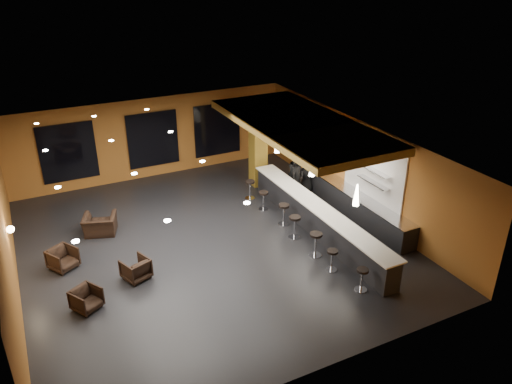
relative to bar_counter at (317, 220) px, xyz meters
name	(u,v)px	position (x,y,z in m)	size (l,w,h in m)	color
floor	(210,244)	(-3.65, 1.00, -0.55)	(12.00, 13.00, 0.10)	black
ceiling	(206,145)	(-3.65, 1.00, 3.05)	(12.00, 13.00, 0.10)	black
wall_back	(152,138)	(-3.65, 7.55, 1.25)	(12.00, 0.10, 3.50)	#9F5F23
wall_front	(318,314)	(-3.65, -5.55, 1.25)	(12.00, 0.10, 3.50)	#9F5F23
wall_left	(5,240)	(-9.70, 1.00, 1.25)	(0.10, 13.00, 3.50)	#9F5F23
wall_right	(358,166)	(2.40, 1.00, 1.25)	(0.10, 13.00, 3.50)	#9F5F23
wood_soffit	(299,125)	(0.35, 2.00, 2.86)	(3.60, 8.00, 0.28)	olive
window_left	(68,153)	(-7.15, 7.44, 1.20)	(2.20, 0.06, 2.40)	black
window_center	(153,139)	(-3.65, 7.44, 1.20)	(2.20, 0.06, 2.40)	black
window_right	(217,130)	(-0.65, 7.44, 1.20)	(2.20, 0.06, 2.40)	black
tile_backsplash	(374,169)	(2.31, 0.00, 1.50)	(0.06, 3.20, 2.40)	white
bar_counter	(317,220)	(0.00, 0.00, 0.00)	(0.60, 8.00, 1.00)	black
bar_top	(318,207)	(0.00, 0.00, 0.52)	(0.78, 8.10, 0.05)	white
prep_counter	(355,204)	(2.00, 0.50, -0.07)	(0.70, 6.00, 0.86)	black
prep_top	(356,193)	(2.00, 0.50, 0.39)	(0.72, 6.00, 0.03)	silver
wall_shelf_lower	(373,182)	(2.17, -0.20, 1.10)	(0.30, 1.50, 0.03)	silver
wall_shelf_upper	(375,170)	(2.17, -0.20, 1.55)	(0.30, 1.50, 0.03)	silver
column	(258,146)	(0.00, 4.60, 1.25)	(0.60, 0.60, 3.50)	olive
wall_sconce	(10,229)	(-9.53, 1.50, 1.30)	(0.22, 0.22, 0.22)	#FFE5B2
pendant_0	(357,195)	(0.00, -2.00, 1.85)	(0.20, 0.20, 0.70)	white
pendant_1	(312,166)	(0.00, 0.50, 1.85)	(0.20, 0.20, 0.70)	white
pendant_2	(277,144)	(0.00, 3.00, 1.85)	(0.20, 0.20, 0.70)	white
staff_a	(297,180)	(0.62, 2.45, 0.44)	(0.68, 0.45, 1.87)	black
staff_b	(297,174)	(0.91, 2.96, 0.44)	(0.91, 0.71, 1.87)	black
staff_c	(307,176)	(1.40, 2.95, 0.27)	(0.75, 0.49, 1.54)	black
armchair_a	(86,299)	(-7.99, -0.70, -0.18)	(0.69, 0.71, 0.65)	black
armchair_b	(136,269)	(-6.41, 0.11, -0.16)	(0.73, 0.75, 0.68)	black
armchair_c	(63,259)	(-8.30, 1.67, -0.15)	(0.75, 0.77, 0.70)	black
armchair_d	(100,225)	(-6.85, 3.34, -0.14)	(1.10, 0.96, 0.71)	black
bar_stool_0	(362,277)	(-0.67, -3.42, -0.03)	(0.37, 0.37, 0.73)	silver
bar_stool_1	(332,258)	(-0.87, -2.19, -0.04)	(0.37, 0.37, 0.72)	silver
bar_stool_2	(316,242)	(-0.87, -1.25, 0.04)	(0.42, 0.42, 0.84)	silver
bar_stool_3	(295,224)	(-0.88, 0.05, 0.03)	(0.42, 0.42, 0.82)	silver
bar_stool_4	(284,212)	(-0.76, 1.02, 0.02)	(0.41, 0.41, 0.81)	silver
bar_stool_5	(264,198)	(-0.87, 2.41, -0.02)	(0.38, 0.38, 0.75)	silver
bar_stool_6	(250,187)	(-0.92, 3.49, 0.00)	(0.40, 0.40, 0.78)	silver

